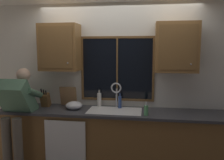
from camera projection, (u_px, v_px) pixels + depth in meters
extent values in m
cube|color=silver|center=(118.00, 84.00, 3.81)|extent=(5.88, 0.12, 2.55)
cube|color=black|center=(117.00, 69.00, 3.71)|extent=(1.10, 0.02, 0.95)
cube|color=brown|center=(117.00, 37.00, 3.64)|extent=(1.17, 0.02, 0.04)
cube|color=brown|center=(117.00, 99.00, 3.77)|extent=(1.17, 0.02, 0.04)
cube|color=brown|center=(82.00, 68.00, 3.78)|extent=(0.03, 0.02, 0.95)
cube|color=brown|center=(154.00, 69.00, 3.62)|extent=(0.03, 0.02, 0.95)
cube|color=brown|center=(117.00, 69.00, 3.70)|extent=(0.02, 0.02, 0.95)
cube|color=brown|center=(115.00, 141.00, 3.58)|extent=(3.48, 0.58, 0.88)
cube|color=#38383D|center=(115.00, 112.00, 3.50)|extent=(3.54, 0.62, 0.04)
cube|color=white|center=(65.00, 146.00, 3.36)|extent=(0.60, 0.02, 0.74)
cube|color=olive|center=(60.00, 47.00, 3.64)|extent=(0.60, 0.33, 0.72)
cube|color=brown|center=(56.00, 47.00, 3.47)|extent=(0.52, 0.01, 0.62)
sphere|color=#B2B2B7|center=(68.00, 63.00, 3.47)|extent=(0.02, 0.02, 0.02)
cube|color=olive|center=(176.00, 47.00, 3.39)|extent=(0.60, 0.33, 0.72)
cube|color=brown|center=(178.00, 47.00, 3.22)|extent=(0.52, 0.01, 0.62)
sphere|color=#B2B2B7|center=(191.00, 64.00, 3.21)|extent=(0.02, 0.02, 0.02)
cube|color=silver|center=(115.00, 111.00, 3.51)|extent=(0.80, 0.46, 0.02)
cube|color=beige|center=(102.00, 117.00, 3.55)|extent=(0.36, 0.42, 0.20)
cube|color=beige|center=(128.00, 118.00, 3.49)|extent=(0.36, 0.42, 0.20)
cube|color=silver|center=(115.00, 118.00, 3.52)|extent=(0.04, 0.42, 0.20)
cylinder|color=silver|center=(117.00, 98.00, 3.70)|extent=(0.03, 0.03, 0.30)
torus|color=silver|center=(116.00, 88.00, 3.62)|extent=(0.16, 0.02, 0.16)
cylinder|color=silver|center=(122.00, 104.00, 3.70)|extent=(0.03, 0.03, 0.09)
cylinder|color=#595147|center=(7.00, 148.00, 3.33)|extent=(0.13, 0.13, 0.88)
cylinder|color=#595147|center=(18.00, 149.00, 3.31)|extent=(0.13, 0.13, 0.88)
cube|color=#4C7259|center=(16.00, 99.00, 3.39)|extent=(0.44, 0.51, 0.60)
sphere|color=beige|center=(23.00, 75.00, 3.57)|extent=(0.21, 0.21, 0.21)
cylinder|color=#4C7259|center=(9.00, 93.00, 3.60)|extent=(0.09, 0.52, 0.26)
cylinder|color=#4C7259|center=(36.00, 94.00, 3.53)|extent=(0.09, 0.52, 0.26)
cube|color=brown|center=(45.00, 100.00, 3.73)|extent=(0.12, 0.18, 0.25)
cylinder|color=black|center=(41.00, 91.00, 3.66)|extent=(0.02, 0.05, 0.09)
cylinder|color=black|center=(44.00, 92.00, 3.66)|extent=(0.02, 0.04, 0.08)
cylinder|color=black|center=(46.00, 92.00, 3.66)|extent=(0.02, 0.04, 0.06)
cube|color=#997047|center=(68.00, 96.00, 3.81)|extent=(0.27, 0.09, 0.31)
ellipsoid|color=silver|center=(74.00, 105.00, 3.60)|extent=(0.25, 0.25, 0.12)
cylinder|color=#59A566|center=(146.00, 111.00, 3.25)|extent=(0.06, 0.06, 0.14)
cylinder|color=silver|center=(146.00, 104.00, 3.24)|extent=(0.02, 0.02, 0.04)
cylinder|color=silver|center=(146.00, 103.00, 3.22)|extent=(0.01, 0.04, 0.01)
cylinder|color=#334C8C|center=(120.00, 102.00, 3.65)|extent=(0.05, 0.05, 0.19)
cylinder|color=navy|center=(120.00, 95.00, 3.64)|extent=(0.02, 0.02, 0.05)
cylinder|color=black|center=(120.00, 93.00, 3.63)|extent=(0.03, 0.03, 0.01)
cylinder|color=silver|center=(99.00, 100.00, 3.76)|extent=(0.07, 0.07, 0.21)
cylinder|color=#B3AFA7|center=(99.00, 92.00, 3.74)|extent=(0.03, 0.03, 0.05)
cylinder|color=black|center=(99.00, 90.00, 3.74)|extent=(0.03, 0.03, 0.01)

